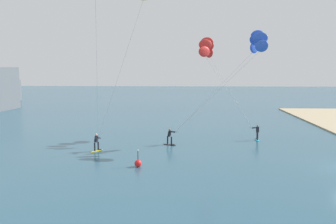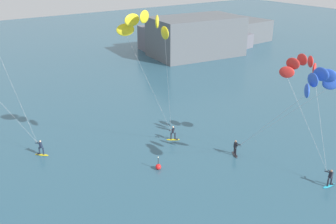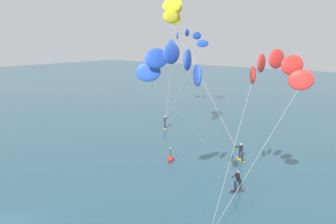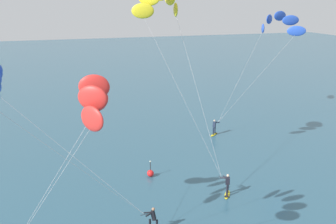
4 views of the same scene
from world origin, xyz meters
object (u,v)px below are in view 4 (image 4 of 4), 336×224
at_px(marker_buoy, 150,173).
at_px(kitesurfer_far_out, 163,10).
at_px(kitesurfer_downwind, 277,26).
at_px(kitesurfer_mid_water, 89,108).

bearing_deg(marker_buoy, kitesurfer_far_out, 104.69).
relative_size(kitesurfer_far_out, kitesurfer_downwind, 1.18).
relative_size(kitesurfer_downwind, marker_buoy, 9.22).
xyz_separation_m(kitesurfer_mid_water, marker_buoy, (-12.05, 6.24, -9.06)).
xyz_separation_m(kitesurfer_far_out, kitesurfer_downwind, (-10.96, 17.06, -2.27)).
bearing_deg(kitesurfer_far_out, marker_buoy, -75.31).
distance_m(kitesurfer_far_out, marker_buoy, 13.04).
relative_size(kitesurfer_mid_water, marker_buoy, 7.91).
bearing_deg(marker_buoy, kitesurfer_mid_water, -27.38).
xyz_separation_m(kitesurfer_downwind, marker_buoy, (11.28, -18.27, -10.71)).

